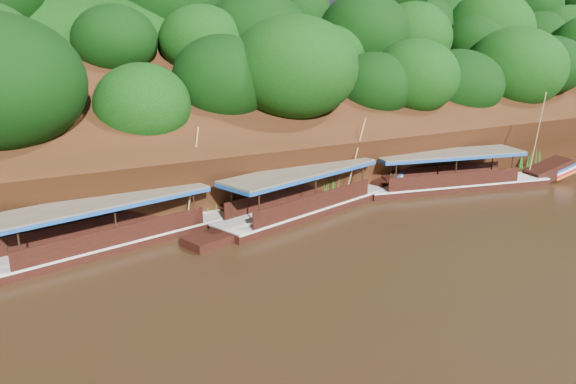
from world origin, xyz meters
The scene contains 6 objects.
ground centered at (0.00, 0.00, 0.00)m, with size 160.00×160.00×0.00m, color black.
riverbank centered at (-0.01, 22.73, 1.89)m, with size 120.00×30.06×19.40m.
boat_0 centered at (11.70, 7.33, 0.56)m, with size 15.44×5.38×6.77m.
boat_1 centered at (0.64, 8.21, 0.59)m, with size 15.19×6.09×5.65m.
boat_2 centered at (-9.94, 8.28, 0.54)m, with size 15.34×5.13×5.70m.
reeds centered at (-3.99, 9.38, 0.82)m, with size 50.37×2.15×1.77m.
Camera 1 is at (-16.54, -18.01, 9.78)m, focal length 35.00 mm.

